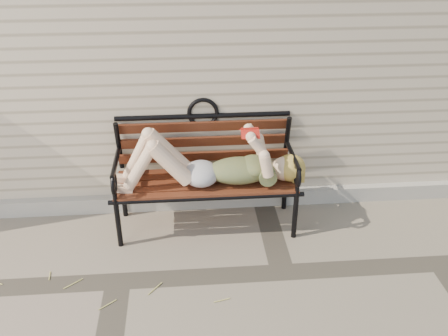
{
  "coord_description": "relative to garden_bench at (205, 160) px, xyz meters",
  "views": [
    {
      "loc": [
        0.56,
        -2.91,
        2.55
      ],
      "look_at": [
        0.84,
        0.54,
        0.63
      ],
      "focal_mm": 40.0,
      "sensor_mm": 36.0,
      "label": 1
    }
  ],
  "objects": [
    {
      "name": "ground",
      "position": [
        -0.7,
        -0.76,
        -0.6
      ],
      "size": [
        80.0,
        80.0,
        0.0
      ],
      "primitive_type": "plane",
      "color": "#786E5C",
      "rests_on": "ground"
    },
    {
      "name": "foundation_strip",
      "position": [
        -0.7,
        0.21,
        -0.52
      ],
      "size": [
        8.0,
        0.1,
        0.15
      ],
      "primitive_type": "cube",
      "color": "#ACA79B",
      "rests_on": "ground"
    },
    {
      "name": "garden_bench",
      "position": [
        0.0,
        0.0,
        0.0
      ],
      "size": [
        1.64,
        0.65,
        1.06
      ],
      "color": "black",
      "rests_on": "ground"
    },
    {
      "name": "reading_woman",
      "position": [
        0.01,
        -0.13,
        0.04
      ],
      "size": [
        1.55,
        0.35,
        0.49
      ],
      "color": "#093743",
      "rests_on": "ground"
    }
  ]
}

